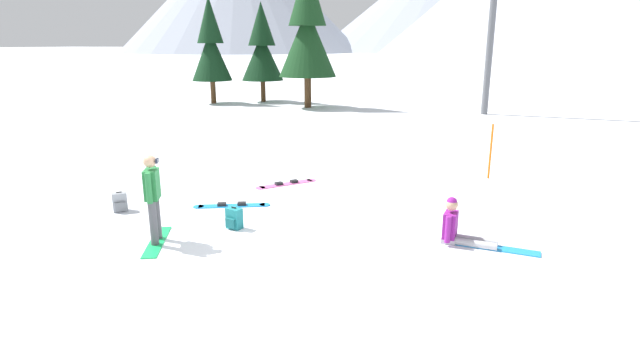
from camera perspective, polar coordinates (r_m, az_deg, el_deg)
name	(u,v)px	position (r m, az deg, el deg)	size (l,w,h in m)	color
ground_plane	(227,251)	(9.61, -10.60, -7.98)	(800.00, 800.00, 0.00)	white
snowboarder_foreground	(153,197)	(10.06, -18.50, -1.88)	(0.94, 1.56, 1.75)	#19B259
snowboarder_midground	(460,228)	(10.07, 15.64, -5.30)	(1.82, 0.63, 0.92)	#B7B7BC
loose_snowboard_near_right	(287,184)	(13.80, -3.84, -0.41)	(1.38, 1.53, 0.09)	pink
loose_snowboard_far_spare	(232,205)	(12.13, -10.02, -2.86)	(1.76, 0.98, 0.09)	#1E8CD8
backpack_teal	(234,219)	(10.64, -9.78, -4.37)	(0.35, 0.31, 0.47)	#1E7A7F
backpack_grey	(120,202)	(12.42, -21.84, -2.38)	(0.38, 0.38, 0.47)	gray
trail_marker_pole	(491,152)	(15.02, 18.87, 3.08)	(0.06, 0.06, 1.57)	orange
pine_tree_twin	(262,48)	(33.62, -6.64, 14.72)	(2.72, 2.72, 6.31)	#472D19
pine_tree_tall	(307,29)	(30.30, -1.45, 16.80)	(3.38, 3.38, 8.31)	#472D19
pine_tree_slender	(211,46)	(33.12, -12.35, 14.71)	(2.51, 2.51, 6.58)	#472D19
ski_lift_tower	(494,0)	(28.85, 19.19, 18.76)	(2.81, 0.36, 10.51)	#595B60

